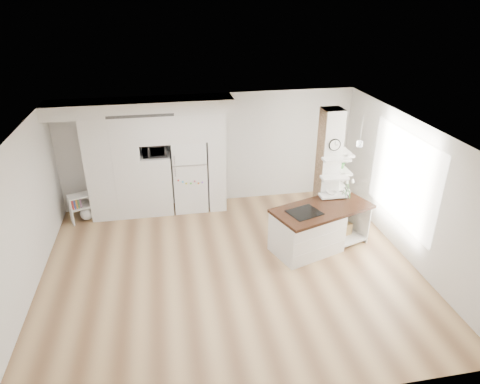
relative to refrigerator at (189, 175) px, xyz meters
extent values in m
cube|color=tan|center=(0.53, -2.68, -0.88)|extent=(7.00, 6.00, 0.01)
cube|color=white|center=(0.53, -2.68, 1.82)|extent=(7.00, 6.00, 0.04)
cube|color=silver|center=(0.53, 0.32, 0.47)|extent=(7.00, 0.04, 2.70)
cube|color=silver|center=(0.53, -5.68, 0.47)|extent=(7.00, 0.04, 2.70)
cube|color=silver|center=(-2.98, -2.68, 0.47)|extent=(0.04, 6.00, 2.70)
cube|color=silver|center=(4.03, -2.68, 0.47)|extent=(0.04, 6.00, 2.70)
cube|color=white|center=(-1.68, -0.01, 0.32)|extent=(1.20, 0.65, 2.40)
cube|color=white|center=(-0.75, -0.01, -0.17)|extent=(0.65, 0.65, 1.42)
cube|color=white|center=(-0.75, -0.01, 1.20)|extent=(0.65, 0.65, 0.65)
cube|color=white|center=(0.00, -0.01, 1.20)|extent=(0.85, 0.65, 0.65)
cube|color=white|center=(0.62, -0.01, 0.32)|extent=(0.40, 0.65, 2.40)
cube|color=silver|center=(-0.97, -0.03, 1.67)|extent=(4.00, 0.70, 0.30)
cube|color=#262626|center=(-0.97, -0.37, 1.56)|extent=(1.40, 0.04, 0.06)
cube|color=white|center=(0.00, 0.00, 0.00)|extent=(0.78, 0.66, 1.75)
cube|color=#B2B2B7|center=(0.00, -0.34, 0.36)|extent=(0.78, 0.01, 0.03)
cube|color=silver|center=(2.82, -1.48, 0.47)|extent=(0.40, 0.40, 2.70)
cube|color=tan|center=(2.61, -1.48, 0.47)|extent=(0.02, 0.40, 2.70)
cube|color=tan|center=(2.82, -1.27, 0.47)|extent=(0.40, 0.02, 2.70)
cylinder|color=black|center=(2.82, -1.69, 1.14)|extent=(0.25, 0.03, 0.25)
cylinder|color=white|center=(2.82, -1.71, 1.14)|extent=(0.21, 0.01, 0.21)
plane|color=white|center=(4.00, -2.38, 0.62)|extent=(0.00, 2.40, 2.40)
cylinder|color=white|center=(2.23, -2.53, 1.24)|extent=(0.12, 0.12, 0.10)
cube|color=white|center=(2.15, -2.32, -0.45)|extent=(1.51, 1.23, 0.84)
cube|color=white|center=(3.05, -2.00, -0.76)|extent=(0.94, 1.03, 0.04)
cube|color=white|center=(3.36, -1.89, -0.45)|extent=(0.31, 0.81, 0.84)
cube|color=#361B10|center=(2.48, -2.20, 0.00)|extent=(2.20, 1.56, 0.06)
cube|color=black|center=(2.05, -2.35, 0.03)|extent=(0.73, 0.67, 0.01)
cube|color=tan|center=(3.00, -2.02, -0.62)|extent=(0.48, 0.42, 0.25)
cylinder|color=white|center=(3.11, -1.88, 0.14)|extent=(0.12, 0.12, 0.22)
cube|color=white|center=(-2.72, -0.28, -0.55)|extent=(0.14, 0.31, 0.65)
cube|color=white|center=(-2.23, -0.09, -0.55)|extent=(0.14, 0.31, 0.65)
cube|color=white|center=(-2.48, -0.18, -0.23)|extent=(0.63, 0.50, 0.03)
cube|color=white|center=(-2.48, -0.18, -0.52)|extent=(0.60, 0.49, 0.03)
sphere|color=white|center=(-2.41, -0.16, -0.72)|extent=(0.32, 0.32, 0.32)
imported|color=#378234|center=(2.92, -1.59, -0.63)|extent=(0.33, 0.30, 0.48)
imported|color=#378234|center=(3.52, -0.95, -0.66)|extent=(0.25, 0.25, 0.43)
imported|color=#2D2D2D|center=(-0.75, -0.06, 0.69)|extent=(0.54, 0.37, 0.30)
imported|color=#378234|center=(3.15, -1.38, 0.65)|extent=(0.27, 0.23, 0.30)
imported|color=white|center=(2.82, -1.78, 0.13)|extent=(0.22, 0.22, 0.05)
camera|label=1|loc=(-0.52, -9.32, 4.00)|focal=32.00mm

